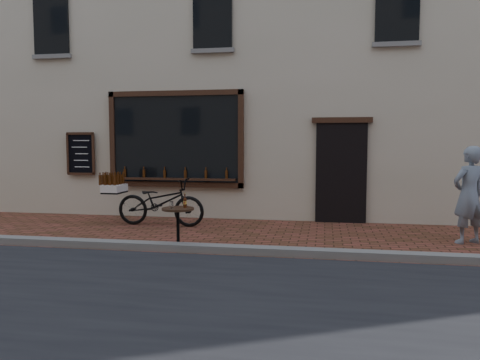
# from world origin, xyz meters

# --- Properties ---
(ground) EXTENTS (90.00, 90.00, 0.00)m
(ground) POSITION_xyz_m (0.00, 0.00, 0.00)
(ground) COLOR #522E1A
(ground) RESTS_ON ground
(kerb) EXTENTS (90.00, 0.25, 0.12)m
(kerb) POSITION_xyz_m (0.00, 0.20, 0.06)
(kerb) COLOR slate
(kerb) RESTS_ON ground
(shop_building) EXTENTS (28.00, 6.20, 10.00)m
(shop_building) POSITION_xyz_m (0.00, 6.50, 5.00)
(shop_building) COLOR beige
(shop_building) RESTS_ON ground
(cargo_bicycle) EXTENTS (2.28, 0.71, 1.08)m
(cargo_bicycle) POSITION_xyz_m (-1.93, 2.36, 0.52)
(cargo_bicycle) COLOR black
(cargo_bicycle) RESTS_ON ground
(bistro_table) EXTENTS (0.54, 0.54, 0.92)m
(bistro_table) POSITION_xyz_m (-0.85, 0.35, 0.49)
(bistro_table) COLOR black
(bistro_table) RESTS_ON ground
(pedestrian) EXTENTS (0.75, 0.66, 1.72)m
(pedestrian) POSITION_xyz_m (4.03, 1.66, 0.86)
(pedestrian) COLOR slate
(pedestrian) RESTS_ON ground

